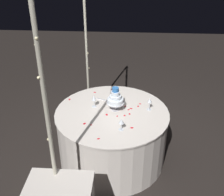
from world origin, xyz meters
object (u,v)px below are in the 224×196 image
at_px(wine_glass_1, 121,122).
at_px(wine_glass_2, 150,101).
at_px(wine_glass_3, 114,94).
at_px(main_table, 112,136).
at_px(tiered_cake, 115,99).
at_px(decorative_arch, 71,46).
at_px(cake_knife, 108,101).
at_px(wine_glass_0, 94,98).

distance_m(wine_glass_1, wine_glass_2, 0.56).
distance_m(wine_glass_2, wine_glass_3, 0.49).
distance_m(main_table, wine_glass_1, 0.61).
height_order(wine_glass_1, wine_glass_2, wine_glass_2).
bearing_deg(wine_glass_1, tiered_cake, 11.98).
relative_size(decorative_arch, cake_knife, 8.58).
bearing_deg(wine_glass_0, wine_glass_2, -92.19).
xyz_separation_m(decorative_arch, wine_glass_3, (0.27, -0.46, -0.74)).
xyz_separation_m(decorative_arch, wine_glass_0, (0.11, -0.22, -0.72)).
bearing_deg(wine_glass_2, wine_glass_3, 68.38).
xyz_separation_m(tiered_cake, cake_knife, (0.21, 0.11, -0.16)).
relative_size(main_table, wine_glass_3, 10.06).
bearing_deg(cake_knife, wine_glass_1, -162.49).
height_order(main_table, wine_glass_3, wine_glass_3).
height_order(wine_glass_0, cake_knife, wine_glass_0).
height_order(wine_glass_1, wine_glass_3, wine_glass_1).
xyz_separation_m(wine_glass_2, wine_glass_3, (0.18, 0.45, -0.02)).
relative_size(main_table, wine_glass_1, 9.85).
height_order(main_table, wine_glass_1, wine_glass_1).
relative_size(decorative_arch, wine_glass_0, 14.32).
distance_m(main_table, wine_glass_0, 0.56).
bearing_deg(wine_glass_3, wine_glass_1, -169.16).
bearing_deg(tiered_cake, wine_glass_1, -168.02).
height_order(tiered_cake, wine_glass_3, tiered_cake).
bearing_deg(wine_glass_3, tiered_cake, -171.47).
bearing_deg(wine_glass_1, wine_glass_2, -36.74).
relative_size(wine_glass_2, cake_knife, 0.57).
distance_m(decorative_arch, wine_glass_3, 0.91).
distance_m(wine_glass_0, cake_knife, 0.25).
relative_size(main_table, tiered_cake, 4.55).
relative_size(wine_glass_1, wine_glass_3, 1.02).
relative_size(tiered_cake, wine_glass_1, 2.16).
xyz_separation_m(wine_glass_0, wine_glass_2, (-0.03, -0.70, -0.00)).
bearing_deg(wine_glass_1, cake_knife, 17.51).
relative_size(decorative_arch, wine_glass_2, 15.05).
height_order(wine_glass_2, cake_knife, wine_glass_2).
xyz_separation_m(wine_glass_2, cake_knife, (0.18, 0.53, -0.12)).
height_order(wine_glass_1, cake_knife, wine_glass_1).
bearing_deg(tiered_cake, decorative_arch, 96.52).
distance_m(main_table, wine_glass_2, 0.68).
bearing_deg(cake_knife, wine_glass_3, -89.31).
bearing_deg(decorative_arch, tiered_cake, -83.48).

